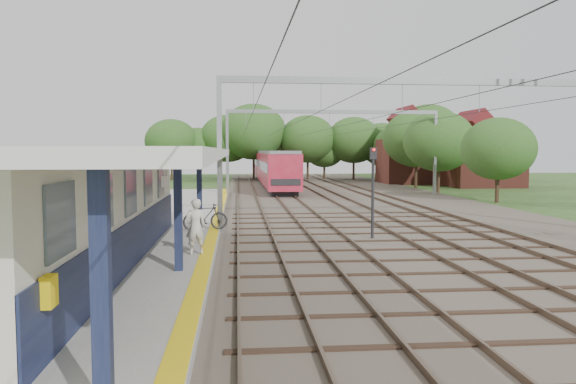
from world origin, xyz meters
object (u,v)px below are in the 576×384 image
person (196,226)px  train (272,167)px  signal_post (373,185)px  bicycle (205,217)px

person → train: size_ratio=0.05×
signal_post → bicycle: bearing=168.5°
bicycle → train: bearing=-22.9°
person → signal_post: size_ratio=0.48×
bicycle → signal_post: bearing=-115.2°
person → bicycle: bearing=-104.8°
bicycle → train: 36.45m
bicycle → signal_post: (6.95, -1.27, 1.40)m
person → signal_post: (6.95, 4.37, 1.06)m
bicycle → train: train is taller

